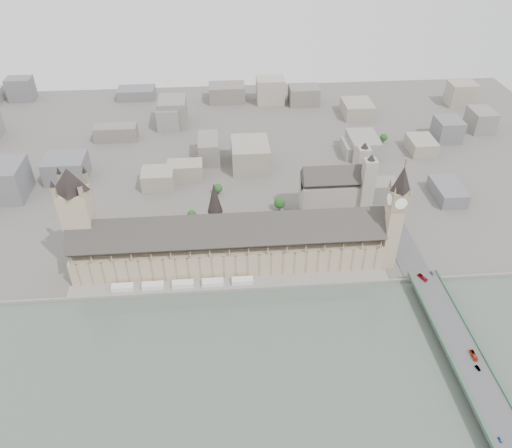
{
  "coord_description": "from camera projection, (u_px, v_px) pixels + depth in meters",
  "views": [
    {
      "loc": [
        -3.53,
        -317.2,
        292.29
      ],
      "look_at": [
        24.26,
        26.48,
        37.93
      ],
      "focal_mm": 35.0,
      "sensor_mm": 36.0,
      "label": 1
    }
  ],
  "objects": [
    {
      "name": "ground",
      "position": [
        230.0,
        279.0,
        428.18
      ],
      "size": [
        900.0,
        900.0,
        0.0
      ],
      "primitive_type": "plane",
      "color": "#595651",
      "rests_on": "ground"
    },
    {
      "name": "victoria_tower",
      "position": [
        78.0,
        216.0,
        408.35
      ],
      "size": [
        30.0,
        30.0,
        100.0
      ],
      "color": "tan",
      "rests_on": "ground"
    },
    {
      "name": "city_skyline_inland",
      "position": [
        222.0,
        132.0,
        613.42
      ],
      "size": [
        720.0,
        360.0,
        38.0
      ],
      "primitive_type": null,
      "color": "gray",
      "rests_on": "ground"
    },
    {
      "name": "bridge_parapets",
      "position": [
        485.0,
        390.0,
        326.38
      ],
      "size": [
        25.0,
        235.0,
        1.15
      ],
      "primitive_type": null,
      "color": "#366244",
      "rests_on": "westminster_bridge"
    },
    {
      "name": "westminster_abbey",
      "position": [
        337.0,
        190.0,
        496.68
      ],
      "size": [
        68.0,
        36.0,
        64.0
      ],
      "color": "gray",
      "rests_on": "ground"
    },
    {
      "name": "car_approach",
      "position": [
        432.0,
        273.0,
        417.94
      ],
      "size": [
        2.18,
        4.57,
        1.29
      ],
      "primitive_type": "imported",
      "rotation": [
        0.0,
        0.0,
        0.09
      ],
      "color": "gray",
      "rests_on": "westminster_bridge"
    },
    {
      "name": "park_trees",
      "position": [
        217.0,
        231.0,
        471.21
      ],
      "size": [
        110.0,
        30.0,
        15.0
      ],
      "primitive_type": null,
      "color": "#1B481A",
      "rests_on": "ground"
    },
    {
      "name": "embankment_wall",
      "position": [
        231.0,
        290.0,
        415.26
      ],
      "size": [
        600.0,
        1.5,
        3.0
      ],
      "primitive_type": "cube",
      "color": "slate",
      "rests_on": "ground"
    },
    {
      "name": "red_bus_south",
      "position": [
        474.0,
        355.0,
        348.37
      ],
      "size": [
        2.36,
        9.45,
        2.62
      ],
      "primitive_type": "imported",
      "rotation": [
        0.0,
        0.0,
        -0.02
      ],
      "color": "red",
      "rests_on": "westminster_bridge"
    },
    {
      "name": "westminster_bridge",
      "position": [
        456.0,
        343.0,
        365.46
      ],
      "size": [
        25.0,
        325.0,
        10.25
      ],
      "primitive_type": "cube",
      "color": "#474749",
      "rests_on": "ground"
    },
    {
      "name": "palace_of_westminster",
      "position": [
        229.0,
        244.0,
        430.5
      ],
      "size": [
        265.0,
        40.73,
        55.44
      ],
      "color": "tan",
      "rests_on": "ground"
    },
    {
      "name": "river_terrace",
      "position": [
        231.0,
        284.0,
        421.57
      ],
      "size": [
        270.0,
        15.0,
        2.0
      ],
      "primitive_type": "cube",
      "color": "slate",
      "rests_on": "ground"
    },
    {
      "name": "terrace_tents",
      "position": [
        183.0,
        284.0,
        417.6
      ],
      "size": [
        118.0,
        7.0,
        4.0
      ],
      "color": "white",
      "rests_on": "river_terrace"
    },
    {
      "name": "car_blue",
      "position": [
        500.0,
        440.0,
        298.57
      ],
      "size": [
        1.63,
        3.79,
        1.27
      ],
      "primitive_type": "imported",
      "rotation": [
        0.0,
        0.0,
        0.03
      ],
      "color": "#18479C",
      "rests_on": "westminster_bridge"
    },
    {
      "name": "elizabeth_tower",
      "position": [
        396.0,
        211.0,
        409.06
      ],
      "size": [
        17.0,
        17.0,
        107.5
      ],
      "color": "tan",
      "rests_on": "ground"
    },
    {
      "name": "car_silver",
      "position": [
        478.0,
        368.0,
        340.34
      ],
      "size": [
        2.58,
        4.9,
        1.54
      ],
      "primitive_type": "imported",
      "rotation": [
        0.0,
        0.0,
        0.21
      ],
      "color": "gray",
      "rests_on": "westminster_bridge"
    },
    {
      "name": "red_bus_north",
      "position": [
        423.0,
        277.0,
        412.79
      ],
      "size": [
        5.98,
        9.56,
        2.65
      ],
      "primitive_type": "imported",
      "rotation": [
        0.0,
        0.0,
        0.43
      ],
      "color": "#A9131D",
      "rests_on": "westminster_bridge"
    },
    {
      "name": "central_tower",
      "position": [
        215.0,
        207.0,
        414.0
      ],
      "size": [
        13.0,
        13.0,
        48.0
      ],
      "color": "gray",
      "rests_on": "ground"
    }
  ]
}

